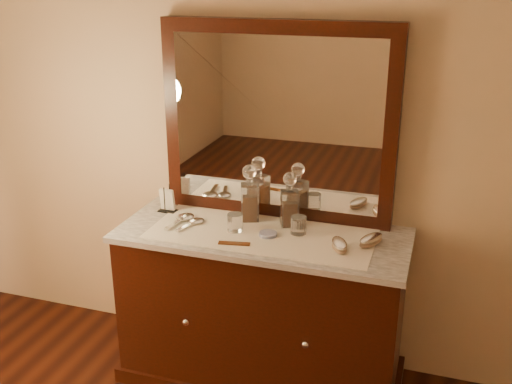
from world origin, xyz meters
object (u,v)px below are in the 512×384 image
decanter_right (290,205)px  comb (234,243)px  brush_far (371,240)px  hand_mirror_outer (183,218)px  decanter_left (250,199)px  napkin_rack (167,201)px  brush_near (339,245)px  pin_dish (268,234)px  hand_mirror_inner (194,222)px  mirror_frame (277,122)px  dresser_cabinet (262,310)px

decanter_right → comb: bearing=-121.8°
brush_far → hand_mirror_outer: brush_far is taller
comb → decanter_left: decanter_left is taller
napkin_rack → hand_mirror_outer: bearing=-35.2°
brush_near → hand_mirror_outer: brush_near is taller
pin_dish → hand_mirror_inner: size_ratio=0.44×
comb → hand_mirror_inner: size_ratio=0.76×
hand_mirror_outer → hand_mirror_inner: bearing=-19.1°
comb → brush_far: size_ratio=0.87×
brush_far → hand_mirror_inner: brush_far is taller
pin_dish → decanter_left: 0.25m
decanter_right → napkin_rack: bearing=-178.3°
decanter_left → mirror_frame: bearing=45.9°
pin_dish → hand_mirror_outer: (-0.47, 0.05, 0.00)m
dresser_cabinet → comb: (-0.08, -0.18, 0.45)m
pin_dish → hand_mirror_inner: hand_mirror_inner is taller
mirror_frame → napkin_rack: size_ratio=8.24×
decanter_left → brush_near: size_ratio=1.80×
dresser_cabinet → pin_dish: bearing=-39.0°
pin_dish → napkin_rack: bearing=167.1°
brush_near → hand_mirror_outer: (-0.83, 0.09, -0.01)m
decanter_right → hand_mirror_outer: 0.56m
napkin_rack → decanter_right: bearing=1.7°
dresser_cabinet → napkin_rack: (-0.57, 0.11, 0.50)m
decanter_right → hand_mirror_inner: size_ratio=1.42×
decanter_left → hand_mirror_inner: 0.31m
mirror_frame → pin_dish: bearing=-81.9°
decanter_left → hand_mirror_outer: size_ratio=1.27×
napkin_rack → brush_near: 0.98m
decanter_left → comb: bearing=-85.1°
comb → brush_near: 0.49m
dresser_cabinet → brush_near: brush_near is taller
napkin_rack → decanter_right: 0.67m
pin_dish → napkin_rack: napkin_rack is taller
pin_dish → hand_mirror_outer: bearing=174.5°
decanter_left → brush_far: decanter_left is taller
napkin_rack → hand_mirror_inner: bearing=-29.9°
pin_dish → comb: (-0.12, -0.14, -0.00)m
comb → hand_mirror_inner: (-0.28, 0.16, 0.00)m
pin_dish → hand_mirror_inner: bearing=177.1°
napkin_rack → decanter_right: decanter_right is taller
napkin_rack → brush_near: napkin_rack is taller
napkin_rack → pin_dish: bearing=-12.9°
napkin_rack → mirror_frame: bearing=13.8°
decanter_right → mirror_frame: bearing=130.8°
comb → hand_mirror_outer: (-0.35, 0.19, 0.01)m
mirror_frame → hand_mirror_inner: 0.66m
brush_near → hand_mirror_outer: 0.84m
pin_dish → brush_near: (0.36, -0.04, 0.01)m
mirror_frame → pin_dish: mirror_frame is taller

